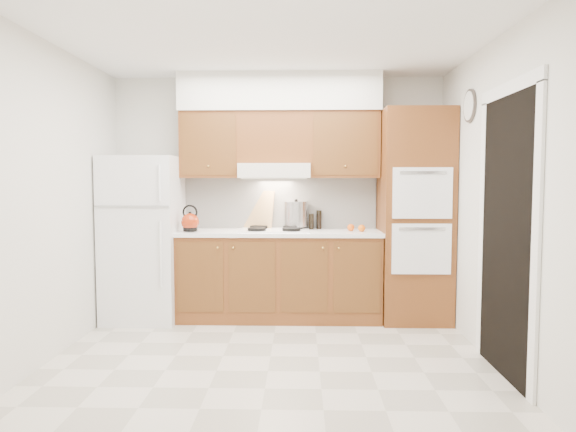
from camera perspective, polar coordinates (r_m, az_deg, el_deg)
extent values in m
plane|color=beige|center=(4.46, -1.96, -15.32)|extent=(3.60, 3.60, 0.00)
plane|color=white|center=(4.36, -2.04, 18.96)|extent=(3.60, 3.60, 0.00)
cube|color=silver|center=(5.71, -1.10, 2.24)|extent=(3.60, 0.02, 2.60)
cube|color=silver|center=(4.68, -24.59, 1.49)|extent=(0.02, 3.00, 2.60)
cube|color=silver|center=(4.48, 21.65, 1.48)|extent=(0.02, 3.00, 2.60)
cube|color=white|center=(5.63, -15.72, -2.43)|extent=(0.75, 0.72, 1.72)
cube|color=brown|center=(5.50, -0.96, -6.74)|extent=(2.11, 0.60, 0.90)
cube|color=white|center=(5.42, -0.97, -1.88)|extent=(2.13, 0.62, 0.04)
cube|color=white|center=(5.70, -0.85, 1.43)|extent=(2.11, 0.03, 0.56)
cube|color=brown|center=(5.52, 13.86, -0.02)|extent=(0.70, 0.65, 2.20)
cube|color=brown|center=(5.63, -8.54, 7.77)|extent=(0.63, 0.33, 0.70)
cube|color=brown|center=(5.57, 6.26, 7.83)|extent=(0.73, 0.33, 0.70)
cube|color=silver|center=(5.48, -1.47, 5.04)|extent=(0.75, 0.45, 0.15)
cube|color=brown|center=(5.56, -1.44, 8.64)|extent=(0.75, 0.33, 0.55)
cube|color=silver|center=(5.60, -0.93, 13.50)|extent=(2.13, 0.36, 0.40)
cube|color=white|center=(5.44, -1.49, -1.58)|extent=(0.74, 0.50, 0.01)
cube|color=black|center=(4.17, 23.07, -2.18)|extent=(0.02, 0.90, 2.10)
cylinder|color=#3F3833|center=(5.04, 19.54, 11.47)|extent=(0.02, 0.30, 0.30)
sphere|color=#94250A|center=(5.41, -10.82, -0.66)|extent=(0.21, 0.21, 0.18)
cube|color=tan|center=(5.68, -3.22, 0.61)|extent=(0.35, 0.23, 0.44)
cylinder|color=#AAA9AD|center=(5.59, 0.90, 0.17)|extent=(0.33, 0.33, 0.26)
cylinder|color=black|center=(5.66, 3.47, -0.40)|extent=(0.07, 0.07, 0.20)
cylinder|color=black|center=(5.60, 2.60, -0.61)|extent=(0.07, 0.07, 0.17)
cylinder|color=black|center=(5.64, 3.46, -0.65)|extent=(0.06, 0.06, 0.16)
sphere|color=#F24D0C|center=(5.44, 7.00, -1.28)|extent=(0.10, 0.10, 0.07)
sphere|color=orange|center=(5.39, 8.19, -1.35)|extent=(0.09, 0.09, 0.07)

